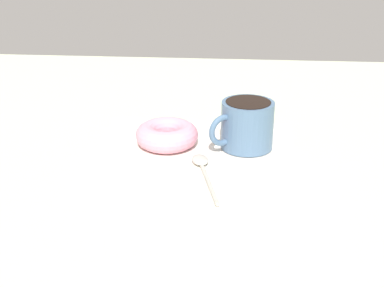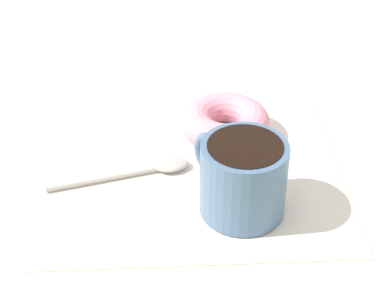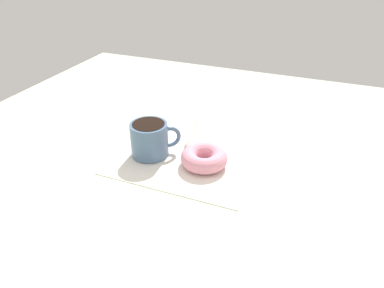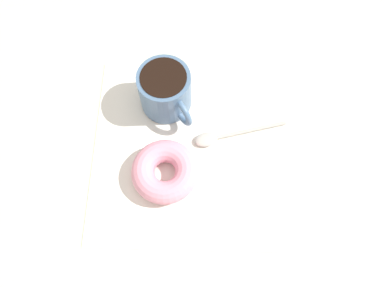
# 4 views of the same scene
# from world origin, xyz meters

# --- Properties ---
(ground_plane) EXTENTS (1.20, 1.20, 0.02)m
(ground_plane) POSITION_xyz_m (0.00, 0.00, -0.01)
(ground_plane) COLOR beige
(napkin) EXTENTS (0.31, 0.31, 0.00)m
(napkin) POSITION_xyz_m (0.02, 0.01, 0.00)
(napkin) COLOR white
(napkin) RESTS_ON ground_plane
(coffee_cup) EXTENTS (0.10, 0.09, 0.08)m
(coffee_cup) POSITION_xyz_m (-0.06, -0.03, 0.04)
(coffee_cup) COLOR slate
(coffee_cup) RESTS_ON napkin
(donut) EXTENTS (0.10, 0.10, 0.03)m
(donut) POSITION_xyz_m (0.07, -0.03, 0.02)
(donut) COLOR pink
(donut) RESTS_ON napkin
(spoon) EXTENTS (0.05, 0.15, 0.01)m
(spoon) POSITION_xyz_m (0.01, 0.05, 0.01)
(spoon) COLOR #B7B2A8
(spoon) RESTS_ON napkin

